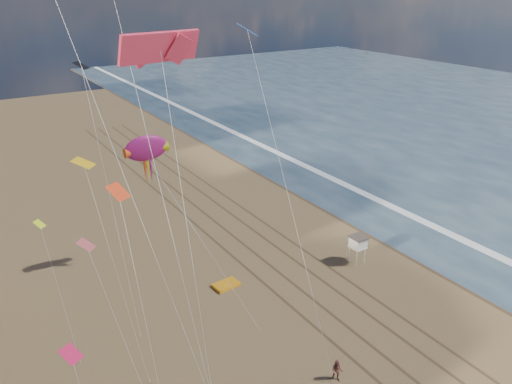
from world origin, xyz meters
The scene contains 8 objects.
wet_sand centered at (19.00, 40.00, 0.00)m, with size 260.00×260.00×0.00m, color #42301E.
foam centered at (23.20, 40.00, 0.00)m, with size 260.00×260.00×0.00m, color white.
tracks centered at (2.55, 30.00, 0.01)m, with size 7.68×120.00×0.01m.
lifeguard_stand centered at (9.35, 23.01, 2.35)m, with size 1.69×1.69×3.05m.
grounded_kite centered at (-4.60, 26.50, 0.14)m, with size 2.49×1.59×0.28m, color orange.
show_kite centered at (-8.98, 33.51, 13.00)m, with size 4.36×7.83×19.31m.
kite_flyer_b centered at (-3.73, 11.11, 0.88)m, with size 0.86×0.67×1.77m, color #96514C.
small_kites centered at (-15.18, 22.69, 16.24)m, with size 16.14×21.36×17.60m.
Camera 1 is at (-24.37, -10.12, 27.61)m, focal length 35.00 mm.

